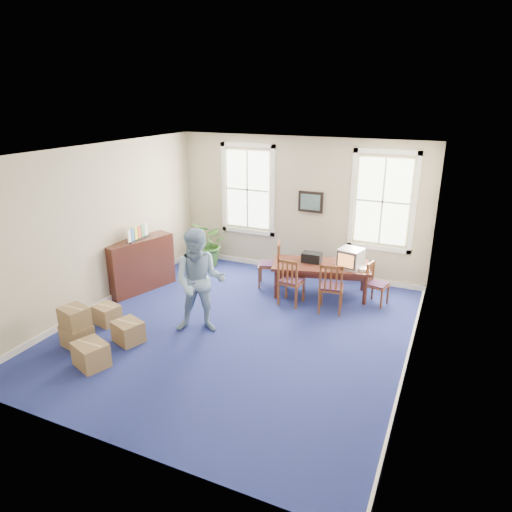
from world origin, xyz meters
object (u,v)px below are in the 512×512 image
at_px(chair_near_left, 291,281).
at_px(cardboard_boxes, 88,326).
at_px(conference_table, 321,279).
at_px(man, 200,282).
at_px(credenza, 140,263).
at_px(crt_tv, 351,258).
at_px(potted_plant, 208,244).

bearing_deg(chair_near_left, cardboard_boxes, 52.88).
bearing_deg(conference_table, cardboard_boxes, -143.73).
relative_size(chair_near_left, cardboard_boxes, 0.76).
bearing_deg(chair_near_left, man, 61.56).
bearing_deg(conference_table, credenza, -174.34).
distance_m(crt_tv, credenza, 4.50).
relative_size(crt_tv, cardboard_boxes, 0.37).
relative_size(man, cardboard_boxes, 1.46).
relative_size(credenza, cardboard_boxes, 1.18).
bearing_deg(conference_table, potted_plant, 155.63).
bearing_deg(potted_plant, chair_near_left, -24.69).
bearing_deg(potted_plant, cardboard_boxes, -89.13).
height_order(conference_table, chair_near_left, chair_near_left).
bearing_deg(potted_plant, conference_table, -9.67).
height_order(man, cardboard_boxes, man).
xyz_separation_m(chair_near_left, credenza, (-3.26, -0.67, 0.10)).
xyz_separation_m(man, cardboard_boxes, (-1.47, -1.24, -0.58)).
height_order(conference_table, crt_tv, crt_tv).
relative_size(man, credenza, 1.24).
relative_size(conference_table, credenza, 1.31).
xyz_separation_m(chair_near_left, man, (-1.09, -1.75, 0.46)).
bearing_deg(crt_tv, conference_table, -162.80).
bearing_deg(cardboard_boxes, credenza, 106.66).
distance_m(credenza, cardboard_boxes, 2.42).
bearing_deg(potted_plant, credenza, -108.47).
bearing_deg(conference_table, chair_near_left, -135.67).
bearing_deg(man, cardboard_boxes, -162.35).
distance_m(conference_table, chair_near_left, 0.82).
relative_size(conference_table, cardboard_boxes, 1.54).
bearing_deg(potted_plant, crt_tv, -7.39).
bearing_deg(cardboard_boxes, conference_table, 50.98).
xyz_separation_m(conference_table, potted_plant, (-3.04, 0.52, 0.24)).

